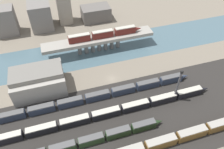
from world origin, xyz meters
name	(u,v)px	position (x,y,z in m)	size (l,w,h in m)	color
ground_plane	(112,79)	(0.00, 0.00, 0.00)	(400.00, 400.00, 0.00)	#756B5B
railbed_yard	(129,119)	(0.00, -24.00, 0.00)	(280.00, 42.00, 0.01)	#282623
river_water	(99,50)	(0.00, 23.18, 0.00)	(320.00, 24.80, 0.01)	#47606B
bridge	(99,41)	(0.00, 23.18, 6.43)	(59.15, 7.68, 8.06)	gray
train_on_bridge	(105,34)	(3.44, 23.18, 9.95)	(39.65, 2.62, 3.86)	#5B1E19
train_yard_near	(195,132)	(20.43, -37.74, 2.03)	(65.77, 3.00, 4.14)	brown
train_yard_mid	(94,139)	(-15.62, -29.25, 1.71)	(53.63, 2.72, 3.49)	#23381E
train_yard_far	(109,113)	(-7.08, -19.60, 1.74)	(91.03, 2.69, 3.53)	black
train_yard_outer	(87,98)	(-14.01, -9.87, 1.77)	(96.21, 2.67, 3.60)	#2D384C
warehouse_building	(39,81)	(-32.45, 3.22, 5.46)	(22.24, 15.93, 11.48)	#9E998E
signal_tower	(178,86)	(22.05, -19.76, 8.31)	(1.00, 0.85, 16.64)	#4C4C51
city_block_far_left	(3,22)	(-48.46, 55.32, 8.08)	(14.35, 10.07, 16.16)	slate
city_block_left	(41,15)	(-27.31, 56.30, 8.10)	(12.53, 15.40, 16.20)	slate
city_block_center	(64,9)	(-12.74, 58.73, 9.01)	(8.14, 9.36, 18.03)	gray
city_block_right	(96,13)	(6.34, 55.40, 4.52)	(17.85, 11.32, 9.04)	#605B56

